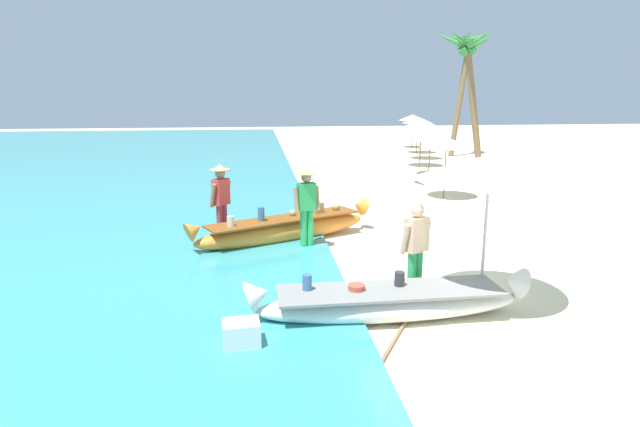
% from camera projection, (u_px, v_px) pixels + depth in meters
% --- Properties ---
extents(ground_plane, '(80.00, 80.00, 0.00)m').
position_uv_depth(ground_plane, '(439.00, 281.00, 9.37)').
color(ground_plane, beige).
extents(boat_white_foreground, '(4.28, 0.89, 0.77)m').
position_uv_depth(boat_white_foreground, '(389.00, 302.00, 7.78)').
color(boat_white_foreground, white).
rests_on(boat_white_foreground, ground).
extents(boat_orange_midground, '(4.26, 2.48, 0.86)m').
position_uv_depth(boat_orange_midground, '(285.00, 229.00, 11.69)').
color(boat_orange_midground, orange).
rests_on(boat_orange_midground, ground).
extents(person_vendor_hatted, '(0.58, 0.44, 1.78)m').
position_uv_depth(person_vendor_hatted, '(307.00, 203.00, 10.95)').
color(person_vendor_hatted, green).
rests_on(person_vendor_hatted, ground).
extents(person_tourist_customer, '(0.58, 0.42, 1.59)m').
position_uv_depth(person_tourist_customer, '(416.00, 246.00, 8.39)').
color(person_tourist_customer, green).
rests_on(person_tourist_customer, ground).
extents(person_vendor_assistant, '(0.50, 0.55, 1.76)m').
position_uv_depth(person_vendor_assistant, '(221.00, 197.00, 11.57)').
color(person_vendor_assistant, '#B2383D').
rests_on(person_vendor_assistant, ground).
extents(patio_umbrella_large, '(2.18, 2.18, 2.39)m').
position_uv_depth(patio_umbrella_large, '(490.00, 168.00, 7.84)').
color(patio_umbrella_large, '#B7B7BC').
rests_on(patio_umbrella_large, ground).
extents(parasol_row_0, '(1.60, 1.60, 1.91)m').
position_uv_depth(parasol_row_0, '(447.00, 142.00, 16.14)').
color(parasol_row_0, '#8E6B47').
rests_on(parasol_row_0, ground).
extents(parasol_row_1, '(1.60, 1.60, 1.91)m').
position_uv_depth(parasol_row_1, '(430.00, 136.00, 18.48)').
color(parasol_row_1, '#8E6B47').
rests_on(parasol_row_1, ground).
extents(parasol_row_2, '(1.60, 1.60, 1.91)m').
position_uv_depth(parasol_row_2, '(431.00, 131.00, 20.59)').
color(parasol_row_2, '#8E6B47').
rests_on(parasol_row_2, ground).
extents(parasol_row_3, '(1.60, 1.60, 1.91)m').
position_uv_depth(parasol_row_3, '(421.00, 127.00, 22.91)').
color(parasol_row_3, '#8E6B47').
rests_on(parasol_row_3, ground).
extents(parasol_row_4, '(1.60, 1.60, 1.91)m').
position_uv_depth(parasol_row_4, '(422.00, 123.00, 25.38)').
color(parasol_row_4, '#8E6B47').
rests_on(parasol_row_4, ground).
extents(parasol_row_5, '(1.60, 1.60, 1.91)m').
position_uv_depth(parasol_row_5, '(418.00, 120.00, 27.79)').
color(parasol_row_5, '#8E6B47').
rests_on(parasol_row_5, ground).
extents(parasol_row_6, '(1.60, 1.60, 1.91)m').
position_uv_depth(parasol_row_6, '(413.00, 117.00, 30.39)').
color(parasol_row_6, '#8E6B47').
rests_on(parasol_row_6, ground).
extents(palm_tree_tall_inland, '(2.47, 2.77, 5.81)m').
position_uv_depth(palm_tree_tall_inland, '(467.00, 55.00, 21.80)').
color(palm_tree_tall_inland, brown).
rests_on(palm_tree_tall_inland, ground).
extents(palm_tree_leaning_seaward, '(2.58, 2.52, 6.00)m').
position_uv_depth(palm_tree_leaning_seaward, '(468.00, 57.00, 25.88)').
color(palm_tree_leaning_seaward, brown).
rests_on(palm_tree_leaning_seaward, ground).
extents(cooler_box, '(0.51, 0.42, 0.41)m').
position_uv_depth(cooler_box, '(241.00, 336.00, 6.82)').
color(cooler_box, silver).
rests_on(cooler_box, ground).
extents(paddle, '(1.05, 1.65, 0.05)m').
position_uv_depth(paddle, '(385.00, 356.00, 6.68)').
color(paddle, '#8E6B47').
rests_on(paddle, ground).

